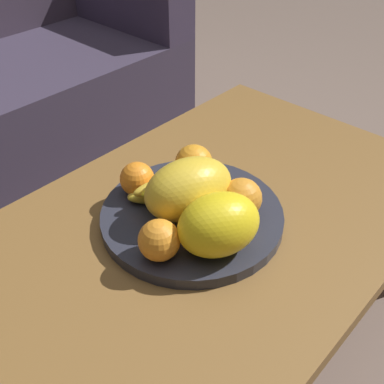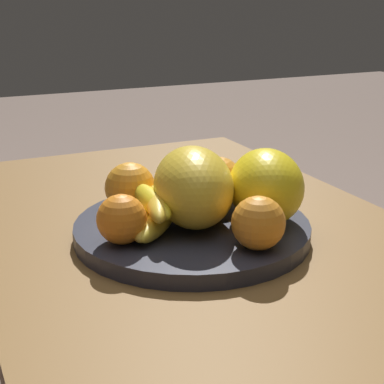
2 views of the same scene
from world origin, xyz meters
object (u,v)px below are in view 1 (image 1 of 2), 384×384
Objects in this scene: banana_bunch at (166,187)px; orange_back at (137,179)px; orange_front at (159,240)px; orange_right at (194,163)px; melon_smaller_beside at (219,225)px; fruit_bowl at (192,216)px; orange_left at (242,198)px; coffee_table at (196,241)px; melon_large_front at (190,188)px.

orange_back is at bearing 118.38° from banana_bunch.
orange_right is at bearing 27.60° from orange_front.
melon_smaller_beside is 0.24m from orange_back.
orange_right reaches higher than fruit_bowl.
orange_right is at bearing 40.34° from fruit_bowl.
orange_left is at bearing 15.09° from melon_smaller_beside.
coffee_table is at bearing -112.53° from fruit_bowl.
orange_right is (0.09, 0.09, 0.11)m from coffee_table.
fruit_bowl is 2.03× the size of melon_large_front.
melon_smaller_beside is at bearing -111.00° from melon_large_front.
melon_large_front is 2.39× the size of orange_front.
orange_left is (0.19, -0.04, 0.00)m from orange_front.
coffee_table is 14.21× the size of orange_right.
coffee_table is at bearing -100.21° from melon_large_front.
orange_front reaches higher than banana_bunch.
orange_front is (-0.09, 0.07, -0.02)m from melon_smaller_beside.
banana_bunch is at bearing 76.30° from melon_smaller_beside.
coffee_table is 0.18m from orange_back.
banana_bunch is at bearing -61.62° from orange_back.
orange_front is 0.47× the size of banana_bunch.
orange_back is (-0.03, 0.13, -0.02)m from melon_large_front.
melon_smaller_beside reaches higher than orange_right.
orange_front is at bearing -138.98° from banana_bunch.
orange_left is (0.11, 0.03, -0.02)m from melon_smaller_beside.
orange_back is (0.01, 0.23, -0.02)m from melon_smaller_beside.
orange_right is (0.13, 0.18, -0.02)m from melon_smaller_beside.
fruit_bowl is 0.12m from orange_right.
melon_large_front reaches higher than coffee_table.
orange_back reaches higher than banana_bunch.
melon_large_front is at bearing 79.79° from coffee_table.
banana_bunch is (0.13, 0.11, -0.01)m from orange_front.
orange_right is 0.13m from orange_back.
melon_large_front is at bearing 160.62° from fruit_bowl.
orange_front is 0.17m from banana_bunch.
orange_front is 0.20m from orange_back.
fruit_bowl is (0.01, 0.02, 0.05)m from coffee_table.
melon_large_front is at bearing -77.48° from orange_back.
melon_large_front reaches higher than banana_bunch.
melon_large_front is at bearing -141.67° from orange_right.
coffee_table is at bearing -93.63° from banana_bunch.
coffee_table is 0.06m from fruit_bowl.
melon_smaller_beside reaches higher than orange_left.
fruit_bowl is 0.14m from orange_back.
banana_bunch reaches higher than coffee_table.
fruit_bowl is at bearing -75.75° from orange_back.
banana_bunch is (-0.06, 0.15, -0.01)m from orange_left.
banana_bunch is (0.00, 0.07, -0.03)m from melon_large_front.
melon_smaller_beside is 0.19m from banana_bunch.
melon_large_front is 2.21× the size of orange_right.
orange_left is at bearing -52.49° from fruit_bowl.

